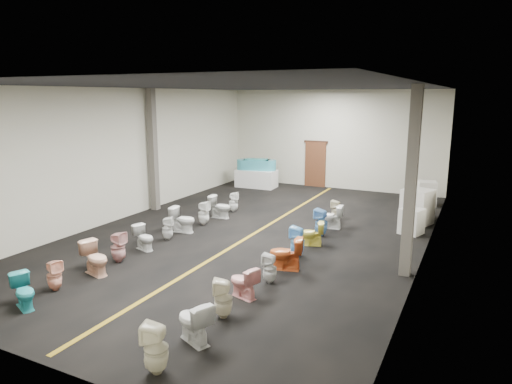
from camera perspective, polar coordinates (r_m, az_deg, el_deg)
floor at (r=14.46m, az=0.01°, el=-5.08°), size 16.00×16.00×0.00m
ceiling at (r=13.83m, az=0.01°, el=13.05°), size 16.00×16.00×0.00m
wall_back at (r=21.39m, az=9.60°, el=6.48°), size 10.00×0.00×10.00m
wall_front at (r=7.79m, az=-27.09°, el=-4.21°), size 10.00×0.00×10.00m
wall_left at (r=16.77m, az=-15.55°, el=4.72°), size 0.00×16.00×16.00m
wall_right at (r=12.61m, az=20.86°, el=2.09°), size 0.00×16.00×16.00m
aisle_stripe at (r=14.46m, az=0.01°, el=-5.07°), size 0.12×15.60×0.01m
back_door at (r=21.72m, az=7.43°, el=3.44°), size 1.00×0.10×2.10m
door_frame at (r=21.59m, az=7.51°, el=6.25°), size 1.15×0.08×0.10m
column_left at (r=17.37m, az=-12.74°, el=5.10°), size 0.25×0.25×4.50m
column_right at (r=11.16m, az=18.81°, el=1.04°), size 0.25×0.25×4.50m
display_table at (r=21.46m, az=0.05°, el=1.71°), size 1.88×0.99×0.82m
bathtub at (r=21.35m, az=0.05°, el=3.44°), size 1.82×0.95×0.55m
appliance_crate_a at (r=15.04m, az=18.86°, el=-3.48°), size 0.79×0.79×0.80m
appliance_crate_b at (r=16.21m, az=19.51°, el=-1.74°), size 1.10×1.10×1.18m
appliance_crate_c at (r=17.12m, az=19.84°, el=-1.70°), size 0.78×0.78×0.81m
appliance_crate_d at (r=19.08m, az=20.58°, el=-0.17°), size 0.80×0.80×0.96m
toilet_left_0 at (r=10.56m, az=-27.00°, el=-11.03°), size 0.79×0.62×0.70m
toilet_left_1 at (r=11.16m, az=-23.90°, el=-9.49°), size 0.39×0.38×0.71m
toilet_left_2 at (r=11.74m, az=-19.42°, el=-7.81°), size 0.88×0.64×0.81m
toilet_left_3 at (r=12.37m, az=-16.86°, el=-6.61°), size 0.40×0.39×0.82m
toilet_left_4 at (r=13.18m, az=-13.79°, el=-5.56°), size 0.76×0.56×0.70m
toilet_left_5 at (r=13.89m, az=-11.01°, el=-4.49°), size 0.43×0.43×0.71m
toilet_left_6 at (r=14.59m, az=-9.12°, el=-3.43°), size 0.84×0.55×0.81m
toilet_left_7 at (r=15.29m, az=-6.56°, el=-2.64°), size 0.40×0.39×0.81m
toilet_left_8 at (r=16.12m, az=-4.50°, el=-1.86°), size 0.80×0.49×0.79m
toilet_left_9 at (r=16.94m, az=-2.84°, el=-1.24°), size 0.41×0.41×0.74m
toilet_right_0 at (r=7.59m, az=-12.40°, el=-18.58°), size 0.48×0.48×0.84m
toilet_right_1 at (r=8.33m, az=-7.78°, el=-15.72°), size 0.88×0.71×0.78m
toilet_right_2 at (r=9.08m, az=-4.12°, el=-13.13°), size 0.48×0.47×0.80m
toilet_right_3 at (r=9.90m, az=-1.59°, el=-11.18°), size 0.78×0.59×0.71m
toilet_right_4 at (r=10.62m, az=1.72°, el=-9.52°), size 0.36×0.36×0.70m
toilet_right_5 at (r=11.39m, az=3.76°, el=-7.69°), size 0.90×0.64×0.83m
toilet_right_6 at (r=12.31m, az=5.21°, el=-6.18°), size 0.39×0.39×0.83m
toilet_right_7 at (r=13.26m, az=6.97°, el=-5.17°), size 0.78×0.58×0.70m
toilet_right_8 at (r=14.14m, az=8.16°, el=-3.79°), size 0.44×0.43×0.86m
toilet_right_9 at (r=15.01m, az=9.34°, el=-3.06°), size 0.79×0.50×0.78m
toilet_right_10 at (r=15.95m, az=9.98°, el=-2.30°), size 0.33×0.32×0.72m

